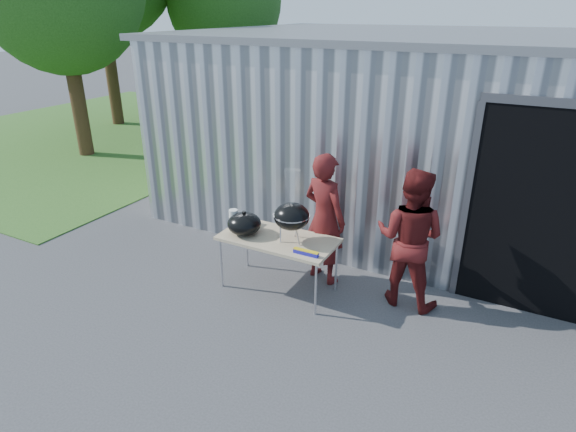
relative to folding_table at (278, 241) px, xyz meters
The scene contains 11 objects.
ground 1.00m from the folding_table, 88.12° to the right, with size 80.00×80.00×0.00m, color #3C3C3E.
building 4.08m from the folding_table, 76.42° to the left, with size 8.20×6.20×3.10m.
grass_patch 10.45m from the folding_table, 149.46° to the left, with size 10.00×12.00×0.02m, color #2D591E.
folding_table is the anchor object (origin of this frame).
kettle_grill 0.50m from the folding_table, ahead, with size 0.46×0.46×0.94m.
grill_lid 0.49m from the folding_table, 167.35° to the right, with size 0.44×0.44×0.32m.
paper_towels 0.67m from the folding_table, behind, with size 0.12×0.12×0.28m, color white.
white_tub 0.59m from the folding_table, 161.93° to the left, with size 0.20×0.15×0.10m, color white.
foil_box 0.58m from the folding_table, 25.67° to the right, with size 0.32×0.06×0.06m.
person_cook 0.69m from the folding_table, 52.33° to the left, with size 0.65×0.43×1.79m, color #551414.
person_bystander 1.65m from the folding_table, 17.75° to the left, with size 0.86×0.67×1.77m, color #551414.
Camera 1 is at (2.70, -4.13, 3.45)m, focal length 30.00 mm.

